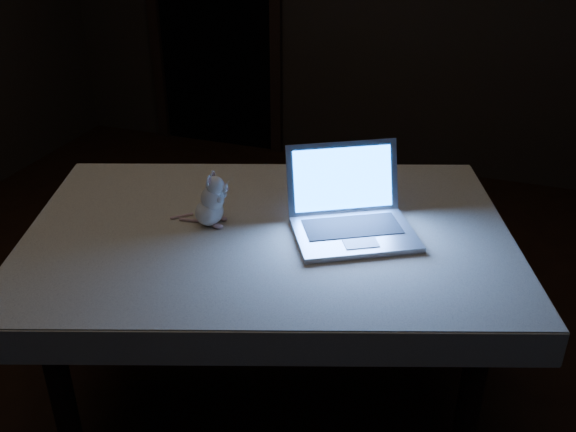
% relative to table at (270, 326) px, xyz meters
% --- Properties ---
extents(floor, '(5.00, 5.00, 0.00)m').
position_rel_table_xyz_m(floor, '(-0.30, 0.07, -0.41)').
color(floor, black).
rests_on(floor, ground).
extents(doorway, '(1.06, 0.36, 2.13)m').
position_rel_table_xyz_m(doorway, '(-1.40, 2.57, 0.65)').
color(doorway, black).
rests_on(doorway, back_wall).
extents(table, '(1.77, 1.43, 0.82)m').
position_rel_table_xyz_m(table, '(0.00, 0.00, 0.00)').
color(table, black).
rests_on(table, floor).
extents(tablecloth, '(1.92, 1.56, 0.12)m').
position_rel_table_xyz_m(tablecloth, '(0.01, -0.00, 0.36)').
color(tablecloth, beige).
rests_on(tablecloth, table).
extents(laptop, '(0.52, 0.50, 0.27)m').
position_rel_table_xyz_m(laptop, '(0.30, 0.04, 0.56)').
color(laptop, '#AEAEB3').
rests_on(laptop, tablecloth).
extents(plush_mouse, '(0.19, 0.19, 0.19)m').
position_rel_table_xyz_m(plush_mouse, '(-0.20, -0.03, 0.52)').
color(plush_mouse, white).
rests_on(plush_mouse, tablecloth).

